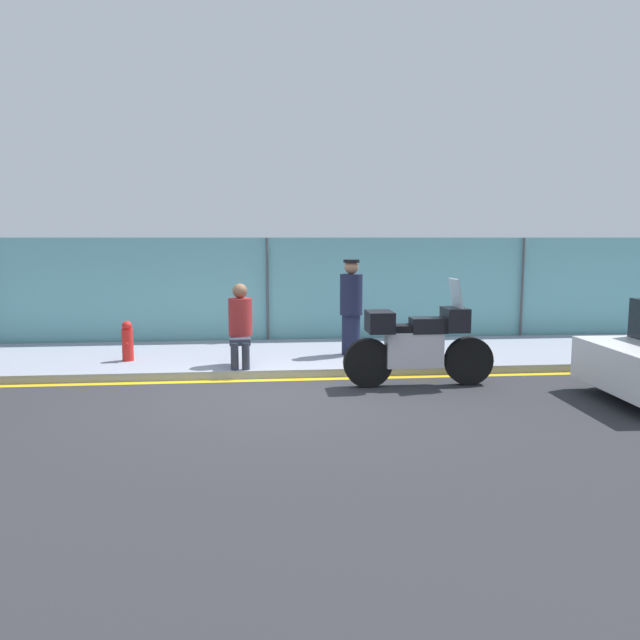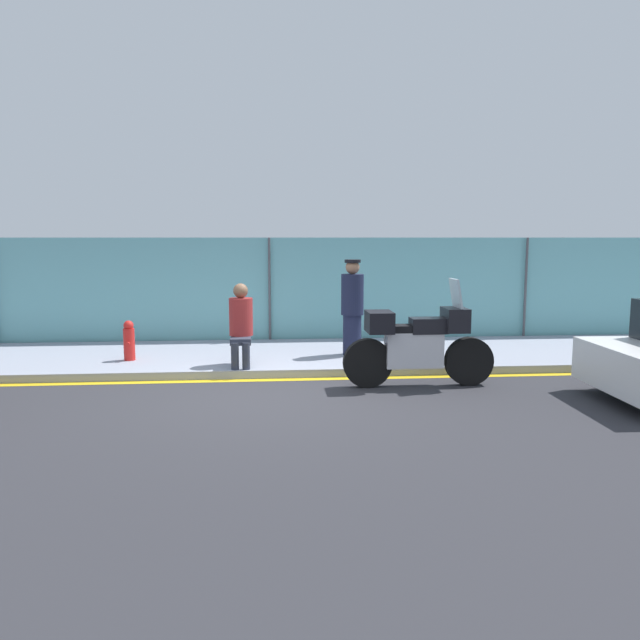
{
  "view_description": "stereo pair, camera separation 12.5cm",
  "coord_description": "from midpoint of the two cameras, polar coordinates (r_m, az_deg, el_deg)",
  "views": [
    {
      "loc": [
        -0.18,
        -8.28,
        2.13
      ],
      "look_at": [
        0.73,
        0.83,
        0.92
      ],
      "focal_mm": 35.0,
      "sensor_mm": 36.0,
      "label": 1
    },
    {
      "loc": [
        -0.06,
        -8.29,
        2.13
      ],
      "look_at": [
        0.73,
        0.83,
        0.92
      ],
      "focal_mm": 35.0,
      "sensor_mm": 36.0,
      "label": 2
    }
  ],
  "objects": [
    {
      "name": "officer_standing",
      "position": [
        10.67,
        2.53,
        1.24
      ],
      "size": [
        0.39,
        0.39,
        1.63
      ],
      "color": "#191E38",
      "rests_on": "sidewalk"
    },
    {
      "name": "curb_paint_stripe",
      "position": [
        9.46,
        -4.84,
        -5.48
      ],
      "size": [
        38.55,
        0.18,
        0.01
      ],
      "color": "gold",
      "rests_on": "ground_plane"
    },
    {
      "name": "storefront_fence",
      "position": [
        12.37,
        -5.12,
        2.58
      ],
      "size": [
        36.63,
        0.17,
        2.13
      ],
      "color": "#6BB2B7",
      "rests_on": "ground_plane"
    },
    {
      "name": "sidewalk",
      "position": [
        10.96,
        -4.97,
        -3.35
      ],
      "size": [
        38.55,
        2.93,
        0.13
      ],
      "color": "#8E93A3",
      "rests_on": "ground_plane"
    },
    {
      "name": "fire_hydrant",
      "position": [
        10.68,
        -17.51,
        -1.85
      ],
      "size": [
        0.18,
        0.23,
        0.66
      ],
      "color": "red",
      "rests_on": "sidewalk"
    },
    {
      "name": "motorcycle",
      "position": [
        9.05,
        8.53,
        -2.06
      ],
      "size": [
        2.19,
        0.5,
        1.55
      ],
      "rotation": [
        0.0,
        0.0,
        -0.0
      ],
      "color": "black",
      "rests_on": "ground_plane"
    },
    {
      "name": "ground_plane",
      "position": [
        8.56,
        -4.75,
        -6.9
      ],
      "size": [
        120.0,
        120.0,
        0.0
      ],
      "primitive_type": "plane",
      "color": "#2D2D33"
    },
    {
      "name": "person_seated_on_curb",
      "position": [
        9.85,
        -7.66,
        -0.05
      ],
      "size": [
        0.37,
        0.66,
        1.29
      ],
      "color": "#2D3342",
      "rests_on": "sidewalk"
    }
  ]
}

